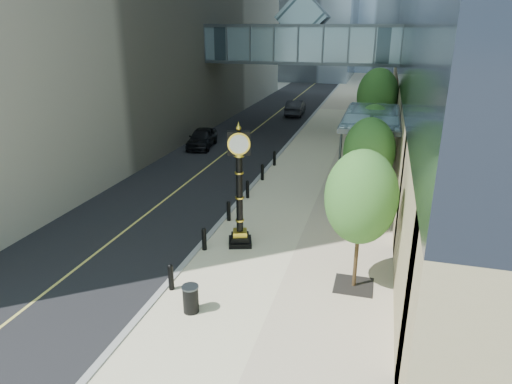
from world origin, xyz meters
TOP-DOWN VIEW (x-y plane):
  - ground at (0.00, 0.00)m, footprint 320.00×320.00m
  - road at (-7.00, 40.00)m, footprint 8.00×180.00m
  - sidewalk at (1.00, 40.00)m, footprint 8.00×180.00m
  - curb at (-3.00, 40.00)m, footprint 0.25×180.00m
  - skywalk at (-3.00, 28.00)m, footprint 17.00×4.20m
  - entrance_canopy at (3.48, 14.00)m, footprint 3.00×8.00m
  - bollard_row at (-2.70, 9.00)m, footprint 0.20×16.20m
  - street_trees at (3.60, 16.76)m, footprint 2.98×28.46m
  - street_clock at (-1.40, 5.09)m, footprint 1.24×1.24m
  - trash_bin at (-1.48, -0.06)m, footprint 0.58×0.58m
  - pedestrian at (4.50, 9.13)m, footprint 0.70×0.52m
  - car_near at (-9.30, 20.43)m, footprint 2.29×4.54m
  - car_far at (-4.86, 35.66)m, footprint 1.83×4.76m

SIDE VIEW (x-z plane):
  - ground at x=0.00m, z-range 0.00..0.00m
  - road at x=-7.00m, z-range 0.00..0.02m
  - sidewalk at x=1.00m, z-range 0.00..0.06m
  - curb at x=-3.00m, z-range 0.00..0.07m
  - bollard_row at x=-2.70m, z-range 0.06..0.96m
  - trash_bin at x=-1.48m, z-range 0.06..0.96m
  - car_near at x=-9.30m, z-range 0.02..1.50m
  - car_far at x=-4.86m, z-range 0.02..1.57m
  - pedestrian at x=4.50m, z-range 0.06..1.79m
  - street_clock at x=-1.40m, z-range -0.29..4.93m
  - street_trees at x=3.60m, z-range 0.58..6.70m
  - entrance_canopy at x=3.48m, z-range 2.00..6.38m
  - skywalk at x=-3.00m, z-range 4.81..10.61m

